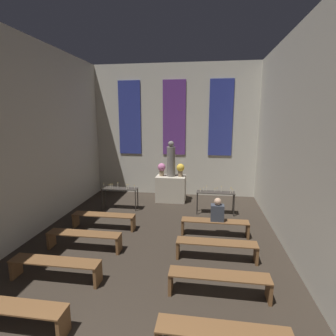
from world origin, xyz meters
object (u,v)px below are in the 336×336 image
Objects in this scene: pew_front_left at (9,312)px; pew_third_right at (216,247)px; flower_vase_left at (162,168)px; pew_back_right at (215,225)px; statue at (171,160)px; candle_rack_right at (216,195)px; pew_back_left at (104,218)px; pew_second_left at (55,266)px; person_seated at (217,211)px; pew_second_right at (219,280)px; candle_rack_left at (120,191)px; pew_third_left at (84,237)px; altar at (171,188)px; flower_vase_right at (180,169)px.

pew_third_right is at bearing 38.23° from pew_front_left.
flower_vase_left reaches higher than pew_back_right.
statue is at bearing 119.43° from pew_back_right.
statue is 0.74× the size of pew_front_left.
candle_rack_right reaches higher than pew_back_left.
person_seated is (3.29, 2.55, 0.40)m from pew_second_left.
candle_rack_right is 4.24m from pew_second_right.
statue reaches higher than candle_rack_left.
pew_third_left and pew_back_right have the same top height.
person_seated reaches higher than pew_second_right.
pew_front_left and pew_back_right have the same top height.
pew_second_right is at bearing -52.05° from candle_rack_left.
candle_rack_right is at bearing 87.77° from pew_back_right.
candle_rack_left is 1.96× the size of person_seated.
person_seated is (3.29, 0.00, 0.40)m from pew_back_left.
statue reaches higher than person_seated.
pew_back_left is at bearing -152.97° from candle_rack_right.
pew_back_left is at bearing 90.00° from pew_front_left.
pew_second_left is at bearing 180.00° from pew_second_right.
pew_second_left is at bearing -89.14° from candle_rack_left.
flower_vase_left reaches higher than pew_second_left.
pew_back_right is at bearing 49.76° from pew_front_left.
candle_rack_right is at bearing 89.11° from pew_second_right.
pew_back_right is at bearing 90.00° from pew_third_right.
pew_back_left is (-1.25, -2.87, -0.98)m from flower_vase_left.
candle_rack_left is at bearing 90.66° from pew_front_left.
candle_rack_left is at bearing 90.86° from pew_second_left.
altar reaches higher than candle_rack_right.
flower_vase_right is at bearing 0.00° from altar.
flower_vase_left reaches higher than pew_third_right.
pew_third_left is at bearing -111.33° from altar.
flower_vase_right is 0.27× the size of pew_third_left.
statue reaches higher than pew_third_left.
pew_second_right is (3.23, 1.27, 0.00)m from pew_front_left.
pew_second_left is (0.06, -4.23, -0.34)m from candle_rack_left.
altar reaches higher than pew_second_left.
flower_vase_right reaches higher than pew_third_right.
candle_rack_left reaches higher than pew_second_left.
candle_rack_left is 3.75m from person_seated.
flower_vase_right is 4.43m from pew_third_right.
statue is 5.80m from pew_second_left.
pew_back_right is (3.23, 2.55, 0.00)m from pew_second_left.
candle_rack_right is 5.38m from pew_second_left.
candle_rack_right is 1.96× the size of person_seated.
pew_second_left is (-3.30, -4.23, -0.34)m from candle_rack_right.
flower_vase_right is 0.39× the size of candle_rack_left.
pew_third_right is 2.83× the size of person_seated.
pew_second_left is at bearing -110.13° from flower_vase_right.
candle_rack_left reaches higher than pew_front_left.
pew_back_left is 3.23m from pew_back_right.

